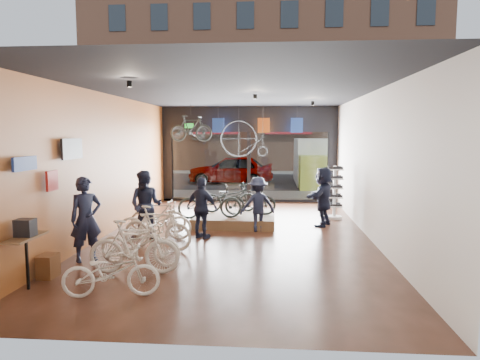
# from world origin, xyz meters

# --- Properties ---
(ground_plane) EXTENTS (7.00, 12.00, 0.04)m
(ground_plane) POSITION_xyz_m (0.00, 0.00, -0.02)
(ground_plane) COLOR black
(ground_plane) RESTS_ON ground
(ceiling) EXTENTS (7.00, 12.00, 0.04)m
(ceiling) POSITION_xyz_m (0.00, 0.00, 3.82)
(ceiling) COLOR black
(ceiling) RESTS_ON ground
(wall_left) EXTENTS (0.04, 12.00, 3.80)m
(wall_left) POSITION_xyz_m (-3.52, 0.00, 1.90)
(wall_left) COLOR #B36228
(wall_left) RESTS_ON ground
(wall_right) EXTENTS (0.04, 12.00, 3.80)m
(wall_right) POSITION_xyz_m (3.52, 0.00, 1.90)
(wall_right) COLOR beige
(wall_right) RESTS_ON ground
(wall_back) EXTENTS (7.00, 0.04, 3.80)m
(wall_back) POSITION_xyz_m (0.00, -6.02, 1.90)
(wall_back) COLOR beige
(wall_back) RESTS_ON ground
(storefront) EXTENTS (7.00, 0.26, 3.80)m
(storefront) POSITION_xyz_m (0.00, 6.00, 1.90)
(storefront) COLOR black
(storefront) RESTS_ON ground
(exit_sign) EXTENTS (0.35, 0.06, 0.18)m
(exit_sign) POSITION_xyz_m (-2.40, 5.88, 3.05)
(exit_sign) COLOR #198C26
(exit_sign) RESTS_ON storefront
(street_road) EXTENTS (30.00, 18.00, 0.02)m
(street_road) POSITION_xyz_m (0.00, 15.00, -0.01)
(street_road) COLOR black
(street_road) RESTS_ON ground
(sidewalk_near) EXTENTS (30.00, 2.40, 0.12)m
(sidewalk_near) POSITION_xyz_m (0.00, 7.20, 0.06)
(sidewalk_near) COLOR slate
(sidewalk_near) RESTS_ON ground
(sidewalk_far) EXTENTS (30.00, 2.00, 0.12)m
(sidewalk_far) POSITION_xyz_m (0.00, 19.00, 0.06)
(sidewalk_far) COLOR slate
(sidewalk_far) RESTS_ON ground
(opposite_building) EXTENTS (26.00, 5.00, 14.00)m
(opposite_building) POSITION_xyz_m (0.00, 21.50, 7.00)
(opposite_building) COLOR brown
(opposite_building) RESTS_ON ground
(street_car) EXTENTS (4.63, 1.86, 1.58)m
(street_car) POSITION_xyz_m (-1.33, 12.00, 0.79)
(street_car) COLOR gray
(street_car) RESTS_ON street_road
(box_truck) EXTENTS (2.08, 6.25, 2.46)m
(box_truck) POSITION_xyz_m (3.22, 11.00, 1.23)
(box_truck) COLOR silver
(box_truck) RESTS_ON street_road
(floor_bike_0) EXTENTS (1.69, 0.84, 0.85)m
(floor_bike_0) POSITION_xyz_m (-1.71, -4.46, 0.42)
(floor_bike_0) COLOR beige
(floor_bike_0) RESTS_ON ground_plane
(floor_bike_1) EXTENTS (1.80, 0.58, 1.07)m
(floor_bike_1) POSITION_xyz_m (-1.71, -3.26, 0.53)
(floor_bike_1) COLOR beige
(floor_bike_1) RESTS_ON ground_plane
(floor_bike_2) EXTENTS (1.82, 0.83, 0.92)m
(floor_bike_2) POSITION_xyz_m (-1.76, -2.72, 0.46)
(floor_bike_2) COLOR beige
(floor_bike_2) RESTS_ON ground_plane
(floor_bike_3) EXTENTS (1.80, 0.82, 1.04)m
(floor_bike_3) POSITION_xyz_m (-1.74, -1.51, 0.52)
(floor_bike_3) COLOR beige
(floor_bike_3) RESTS_ON ground_plane
(floor_bike_4) EXTENTS (1.93, 0.99, 0.97)m
(floor_bike_4) POSITION_xyz_m (-2.02, -0.65, 0.48)
(floor_bike_4) COLOR beige
(floor_bike_4) RESTS_ON ground_plane
(floor_bike_5) EXTENTS (1.60, 0.53, 0.95)m
(floor_bike_5) POSITION_xyz_m (-2.17, 0.19, 0.48)
(floor_bike_5) COLOR beige
(floor_bike_5) RESTS_ON ground_plane
(display_platform) EXTENTS (2.40, 1.80, 0.30)m
(display_platform) POSITION_xyz_m (-0.17, 1.42, 0.15)
(display_platform) COLOR brown
(display_platform) RESTS_ON ground_plane
(display_bike_left) EXTENTS (1.92, 0.99, 0.96)m
(display_bike_left) POSITION_xyz_m (-0.83, 0.83, 0.78)
(display_bike_left) COLOR black
(display_bike_left) RESTS_ON display_platform
(display_bike_mid) EXTENTS (1.57, 0.61, 0.92)m
(display_bike_mid) POSITION_xyz_m (0.31, 1.40, 0.76)
(display_bike_mid) COLOR black
(display_bike_mid) RESTS_ON display_platform
(display_bike_right) EXTENTS (1.80, 1.01, 0.90)m
(display_bike_right) POSITION_xyz_m (-0.35, 1.93, 0.75)
(display_bike_right) COLOR black
(display_bike_right) RESTS_ON display_platform
(customer_0) EXTENTS (0.79, 0.75, 1.82)m
(customer_0) POSITION_xyz_m (-3.00, -2.50, 0.91)
(customer_0) COLOR #161C33
(customer_0) RESTS_ON ground_plane
(customer_1) EXTENTS (0.92, 0.74, 1.79)m
(customer_1) POSITION_xyz_m (-2.28, -0.55, 0.90)
(customer_1) COLOR #161C33
(customer_1) RESTS_ON ground_plane
(customer_2) EXTENTS (1.02, 0.77, 1.61)m
(customer_2) POSITION_xyz_m (-0.86, -0.34, 0.81)
(customer_2) COLOR #161C33
(customer_2) RESTS_ON ground_plane
(customer_3) EXTENTS (1.12, 0.84, 1.53)m
(customer_3) POSITION_xyz_m (0.56, 0.61, 0.77)
(customer_3) COLOR #161C33
(customer_3) RESTS_ON ground_plane
(customer_5) EXTENTS (1.15, 1.70, 1.76)m
(customer_5) POSITION_xyz_m (2.47, 1.49, 0.88)
(customer_5) COLOR #161C33
(customer_5) RESTS_ON ground_plane
(sunglasses_rack) EXTENTS (0.52, 0.43, 1.72)m
(sunglasses_rack) POSITION_xyz_m (2.95, 2.58, 0.86)
(sunglasses_rack) COLOR white
(sunglasses_rack) RESTS_ON ground_plane
(wall_merch) EXTENTS (0.40, 2.40, 2.60)m
(wall_merch) POSITION_xyz_m (-3.38, -3.50, 1.30)
(wall_merch) COLOR navy
(wall_merch) RESTS_ON wall_left
(penny_farthing) EXTENTS (1.73, 0.06, 1.38)m
(penny_farthing) POSITION_xyz_m (-0.04, 4.97, 2.50)
(penny_farthing) COLOR black
(penny_farthing) RESTS_ON ceiling
(hung_bike) EXTENTS (1.62, 0.64, 0.95)m
(hung_bike) POSITION_xyz_m (-2.00, 4.20, 2.93)
(hung_bike) COLOR black
(hung_bike) RESTS_ON ceiling
(jersey_left) EXTENTS (0.45, 0.03, 0.55)m
(jersey_left) POSITION_xyz_m (-1.14, 5.20, 3.05)
(jersey_left) COLOR #1E3F99
(jersey_left) RESTS_ON ceiling
(jersey_mid) EXTENTS (0.45, 0.03, 0.55)m
(jersey_mid) POSITION_xyz_m (0.61, 5.20, 3.05)
(jersey_mid) COLOR #CC5919
(jersey_mid) RESTS_ON ceiling
(jersey_right) EXTENTS (0.45, 0.03, 0.55)m
(jersey_right) POSITION_xyz_m (1.86, 5.20, 3.05)
(jersey_right) COLOR #1E3F99
(jersey_right) RESTS_ON ceiling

